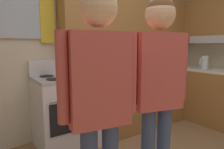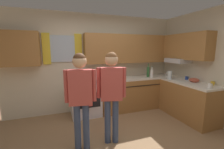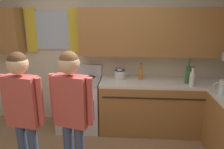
{
  "view_description": "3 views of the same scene",
  "coord_description": "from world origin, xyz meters",
  "px_view_note": "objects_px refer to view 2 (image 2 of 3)",
  "views": [
    {
      "loc": [
        -1.27,
        -0.86,
        1.29
      ],
      "look_at": [
        -0.1,
        0.85,
        0.99
      ],
      "focal_mm": 32.59,
      "sensor_mm": 36.0,
      "label": 1
    },
    {
      "loc": [
        -0.98,
        -2.19,
        1.69
      ],
      "look_at": [
        0.05,
        0.66,
        1.18
      ],
      "focal_mm": 24.27,
      "sensor_mm": 36.0,
      "label": 2
    },
    {
      "loc": [
        0.47,
        -1.91,
        2.03
      ],
      "look_at": [
        0.27,
        0.92,
        1.19
      ],
      "focal_mm": 34.67,
      "sensor_mm": 36.0,
      "label": 3
    }
  ],
  "objects_px": {
    "stove_oven": "(86,97)",
    "mug_ceramic_white": "(210,86)",
    "mug_mustard_yellow": "(213,83)",
    "stovetop_kettle": "(110,75)",
    "adult_left": "(81,91)",
    "bottle_oil_amber": "(122,74)",
    "mug_cobalt_blue": "(187,78)",
    "bottle_wine_green": "(148,72)",
    "bottle_milk_white": "(152,73)",
    "mixing_bowl": "(194,80)",
    "water_pitcher": "(169,75)",
    "adult_in_plaid": "(111,87)"
  },
  "relations": [
    {
      "from": "stove_oven",
      "to": "mug_ceramic_white",
      "type": "bearing_deg",
      "value": -34.93
    },
    {
      "from": "mug_mustard_yellow",
      "to": "stove_oven",
      "type": "bearing_deg",
      "value": 150.54
    },
    {
      "from": "stovetop_kettle",
      "to": "adult_left",
      "type": "bearing_deg",
      "value": -124.72
    },
    {
      "from": "bottle_oil_amber",
      "to": "adult_left",
      "type": "bearing_deg",
      "value": -133.46
    },
    {
      "from": "mug_cobalt_blue",
      "to": "stovetop_kettle",
      "type": "distance_m",
      "value": 2.01
    },
    {
      "from": "mug_mustard_yellow",
      "to": "bottle_wine_green",
      "type": "bearing_deg",
      "value": 118.82
    },
    {
      "from": "bottle_milk_white",
      "to": "mug_cobalt_blue",
      "type": "relative_size",
      "value": 2.73
    },
    {
      "from": "bottle_wine_green",
      "to": "mixing_bowl",
      "type": "xyz_separation_m",
      "value": [
        0.66,
        -0.98,
        -0.1
      ]
    },
    {
      "from": "bottle_oil_amber",
      "to": "water_pitcher",
      "type": "height_order",
      "value": "bottle_oil_amber"
    },
    {
      "from": "bottle_wine_green",
      "to": "mug_mustard_yellow",
      "type": "height_order",
      "value": "bottle_wine_green"
    },
    {
      "from": "stove_oven",
      "to": "water_pitcher",
      "type": "xyz_separation_m",
      "value": [
        2.14,
        -0.55,
        0.54
      ]
    },
    {
      "from": "bottle_oil_amber",
      "to": "mug_cobalt_blue",
      "type": "relative_size",
      "value": 2.49
    },
    {
      "from": "adult_left",
      "to": "adult_in_plaid",
      "type": "bearing_deg",
      "value": 2.63
    },
    {
      "from": "water_pitcher",
      "to": "adult_in_plaid",
      "type": "distance_m",
      "value": 2.07
    },
    {
      "from": "bottle_wine_green",
      "to": "bottle_milk_white",
      "type": "height_order",
      "value": "bottle_wine_green"
    },
    {
      "from": "adult_in_plaid",
      "to": "mug_mustard_yellow",
      "type": "bearing_deg",
      "value": -2.43
    },
    {
      "from": "mug_ceramic_white",
      "to": "mug_mustard_yellow",
      "type": "xyz_separation_m",
      "value": [
        0.27,
        0.15,
        -0.0
      ]
    },
    {
      "from": "bottle_oil_amber",
      "to": "adult_left",
      "type": "distance_m",
      "value": 1.98
    },
    {
      "from": "stove_oven",
      "to": "water_pitcher",
      "type": "height_order",
      "value": "water_pitcher"
    },
    {
      "from": "bottle_wine_green",
      "to": "stove_oven",
      "type": "bearing_deg",
      "value": 177.86
    },
    {
      "from": "stove_oven",
      "to": "mug_mustard_yellow",
      "type": "distance_m",
      "value": 2.97
    },
    {
      "from": "mug_ceramic_white",
      "to": "mixing_bowl",
      "type": "height_order",
      "value": "mixing_bowl"
    },
    {
      "from": "mug_ceramic_white",
      "to": "mug_cobalt_blue",
      "type": "height_order",
      "value": "mug_ceramic_white"
    },
    {
      "from": "mug_ceramic_white",
      "to": "mug_mustard_yellow",
      "type": "distance_m",
      "value": 0.31
    },
    {
      "from": "bottle_oil_amber",
      "to": "mug_cobalt_blue",
      "type": "xyz_separation_m",
      "value": [
        1.47,
        -0.83,
        -0.07
      ]
    },
    {
      "from": "stove_oven",
      "to": "stovetop_kettle",
      "type": "xyz_separation_m",
      "value": [
        0.7,
        0.09,
        0.53
      ]
    },
    {
      "from": "mug_mustard_yellow",
      "to": "mixing_bowl",
      "type": "height_order",
      "value": "mixing_bowl"
    },
    {
      "from": "bottle_milk_white",
      "to": "bottle_oil_amber",
      "type": "distance_m",
      "value": 0.82
    },
    {
      "from": "bottle_oil_amber",
      "to": "bottle_milk_white",
      "type": "bearing_deg",
      "value": -20.06
    },
    {
      "from": "bottle_oil_amber",
      "to": "stovetop_kettle",
      "type": "height_order",
      "value": "bottle_oil_amber"
    },
    {
      "from": "bottle_milk_white",
      "to": "bottle_oil_amber",
      "type": "xyz_separation_m",
      "value": [
        -0.77,
        0.28,
        -0.01
      ]
    },
    {
      "from": "stove_oven",
      "to": "adult_left",
      "type": "xyz_separation_m",
      "value": [
        -0.31,
        -1.37,
        0.56
      ]
    },
    {
      "from": "stove_oven",
      "to": "mixing_bowl",
      "type": "relative_size",
      "value": 4.85
    },
    {
      "from": "bottle_milk_white",
      "to": "mixing_bowl",
      "type": "height_order",
      "value": "bottle_milk_white"
    },
    {
      "from": "mug_mustard_yellow",
      "to": "stovetop_kettle",
      "type": "distance_m",
      "value": 2.4
    },
    {
      "from": "mixing_bowl",
      "to": "adult_left",
      "type": "bearing_deg",
      "value": -173.44
    },
    {
      "from": "stove_oven",
      "to": "bottle_wine_green",
      "type": "distance_m",
      "value": 1.89
    },
    {
      "from": "stovetop_kettle",
      "to": "water_pitcher",
      "type": "height_order",
      "value": "water_pitcher"
    },
    {
      "from": "bottle_milk_white",
      "to": "water_pitcher",
      "type": "bearing_deg",
      "value": -47.92
    },
    {
      "from": "bottle_wine_green",
      "to": "mixing_bowl",
      "type": "relative_size",
      "value": 1.74
    },
    {
      "from": "mug_mustard_yellow",
      "to": "adult_in_plaid",
      "type": "height_order",
      "value": "adult_in_plaid"
    },
    {
      "from": "stovetop_kettle",
      "to": "adult_left",
      "type": "relative_size",
      "value": 0.17
    },
    {
      "from": "stovetop_kettle",
      "to": "adult_left",
      "type": "height_order",
      "value": "adult_left"
    },
    {
      "from": "mug_ceramic_white",
      "to": "adult_left",
      "type": "distance_m",
      "value": 2.6
    },
    {
      "from": "bottle_oil_amber",
      "to": "stovetop_kettle",
      "type": "distance_m",
      "value": 0.36
    },
    {
      "from": "mug_ceramic_white",
      "to": "water_pitcher",
      "type": "height_order",
      "value": "water_pitcher"
    },
    {
      "from": "bottle_wine_green",
      "to": "mug_cobalt_blue",
      "type": "height_order",
      "value": "bottle_wine_green"
    },
    {
      "from": "mug_ceramic_white",
      "to": "water_pitcher",
      "type": "bearing_deg",
      "value": 97.8
    },
    {
      "from": "mixing_bowl",
      "to": "adult_left",
      "type": "xyz_separation_m",
      "value": [
        -2.76,
        -0.32,
        0.08
      ]
    },
    {
      "from": "mug_cobalt_blue",
      "to": "mixing_bowl",
      "type": "height_order",
      "value": "mixing_bowl"
    }
  ]
}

